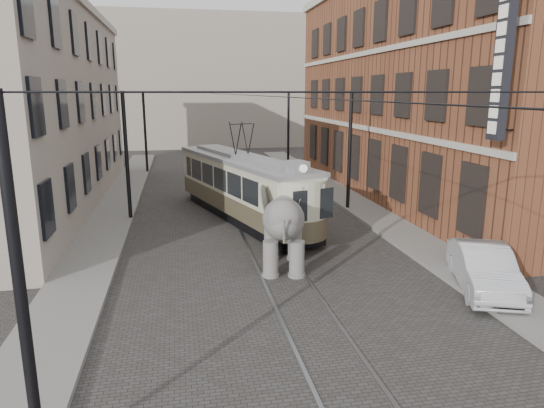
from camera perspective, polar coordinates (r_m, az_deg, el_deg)
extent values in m
plane|color=#3B3836|center=(18.57, -0.27, -5.74)|extent=(120.00, 120.00, 0.00)
cube|color=slate|center=(20.46, 16.53, -4.29)|extent=(2.00, 60.00, 0.15)
cube|color=slate|center=(18.56, -20.54, -6.36)|extent=(2.00, 60.00, 0.15)
cube|color=brown|center=(29.89, 18.02, 12.43)|extent=(8.00, 26.00, 12.00)
cube|color=gray|center=(28.40, -27.13, 9.64)|extent=(7.00, 24.00, 10.00)
cube|color=gray|center=(57.40, -7.83, 13.89)|extent=(28.00, 10.00, 14.00)
imported|color=#AAABAF|center=(16.36, 23.48, -6.92)|extent=(2.81, 4.46, 1.39)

